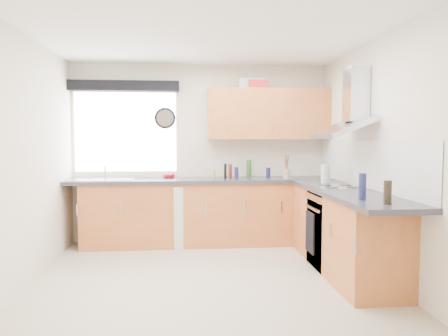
{
  "coord_description": "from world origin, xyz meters",
  "views": [
    {
      "loc": [
        -0.24,
        -4.45,
        1.47
      ],
      "look_at": [
        0.25,
        0.85,
        1.1
      ],
      "focal_mm": 35.0,
      "sensor_mm": 36.0,
      "label": 1
    }
  ],
  "objects": [
    {
      "name": "window_blind",
      "position": [
        -1.05,
        1.7,
        2.18
      ],
      "size": [
        1.5,
        0.18,
        0.14
      ],
      "primitive_type": "cube",
      "color": "black",
      "rests_on": "wall_back"
    },
    {
      "name": "tomato_cluster",
      "position": [
        -0.45,
        1.65,
        0.94
      ],
      "size": [
        0.16,
        0.16,
        0.06
      ],
      "primitive_type": null,
      "rotation": [
        0.0,
        0.0,
        -0.13
      ],
      "color": "#9F0D11",
      "rests_on": "worktop_back"
    },
    {
      "name": "base_cab_corner",
      "position": [
        1.5,
        1.5,
        0.43
      ],
      "size": [
        0.6,
        0.6,
        0.86
      ],
      "primitive_type": "cube",
      "color": "#AE5C2D",
      "rests_on": "ground_plane"
    },
    {
      "name": "window",
      "position": [
        -1.05,
        1.79,
        1.55
      ],
      "size": [
        1.4,
        0.02,
        1.1
      ],
      "primitive_type": "cube",
      "color": "silver",
      "rests_on": "wall_back"
    },
    {
      "name": "sink",
      "position": [
        -1.33,
        1.5,
        0.95
      ],
      "size": [
        0.84,
        0.46,
        0.1
      ],
      "primitive_type": null,
      "color": "silver",
      "rests_on": "worktop_back"
    },
    {
      "name": "hob_plate",
      "position": [
        1.5,
        0.3,
        0.92
      ],
      "size": [
        0.52,
        0.52,
        0.01
      ],
      "primitive_type": "cube",
      "color": "silver",
      "rests_on": "worktop_right"
    },
    {
      "name": "oven",
      "position": [
        1.5,
        0.3,
        0.42
      ],
      "size": [
        0.56,
        0.58,
        0.85
      ],
      "primitive_type": "cube",
      "color": "black",
      "rests_on": "ground_plane"
    },
    {
      "name": "storage_box",
      "position": [
        0.79,
        1.62,
        2.21
      ],
      "size": [
        0.27,
        0.23,
        0.12
      ],
      "primitive_type": "cube",
      "rotation": [
        0.0,
        0.0,
        -0.07
      ],
      "color": "red",
      "rests_on": "upper_cabinets"
    },
    {
      "name": "wall_back",
      "position": [
        0.0,
        1.8,
        1.25
      ],
      "size": [
        3.6,
        0.02,
        2.5
      ],
      "primitive_type": "cube",
      "color": "silver",
      "rests_on": "ground_plane"
    },
    {
      "name": "upper_cabinets",
      "position": [
        0.95,
        1.62,
        1.8
      ],
      "size": [
        1.7,
        0.35,
        0.7
      ],
      "primitive_type": "cube",
      "color": "#AE5C2D",
      "rests_on": "wall_back"
    },
    {
      "name": "splashback",
      "position": [
        1.79,
        0.3,
        1.18
      ],
      "size": [
        0.01,
        3.0,
        0.54
      ],
      "primitive_type": "cube",
      "color": "white",
      "rests_on": "wall_right"
    },
    {
      "name": "bottle_0",
      "position": [
        1.47,
        -0.94,
        1.01
      ],
      "size": [
        0.07,
        0.07,
        0.2
      ],
      "primitive_type": "cylinder",
      "color": "black",
      "rests_on": "worktop_right"
    },
    {
      "name": "jar_0",
      "position": [
        0.17,
        1.45,
        0.98
      ],
      "size": [
        0.05,
        0.05,
        0.13
      ],
      "primitive_type": "cylinder",
      "color": "olive",
      "rests_on": "worktop_back"
    },
    {
      "name": "wall_clock",
      "position": [
        -0.5,
        1.76,
        1.75
      ],
      "size": [
        0.3,
        0.04,
        0.3
      ],
      "primitive_type": "cylinder",
      "rotation": [
        1.57,
        0.0,
        0.0
      ],
      "color": "black",
      "rests_on": "wall_back"
    },
    {
      "name": "base_cab_back",
      "position": [
        -0.1,
        1.51,
        0.43
      ],
      "size": [
        3.0,
        0.58,
        0.86
      ],
      "primitive_type": "cube",
      "color": "#AE5C2D",
      "rests_on": "ground_plane"
    },
    {
      "name": "wall_right",
      "position": [
        1.8,
        0.0,
        1.25
      ],
      "size": [
        0.02,
        3.6,
        2.5
      ],
      "primitive_type": "cube",
      "color": "silver",
      "rests_on": "ground_plane"
    },
    {
      "name": "washing_machine",
      "position": [
        -0.15,
        1.52,
        0.41
      ],
      "size": [
        0.66,
        0.65,
        0.83
      ],
      "primitive_type": "cube",
      "rotation": [
        0.0,
        0.0,
        0.2
      ],
      "color": "silver",
      "rests_on": "ground_plane"
    },
    {
      "name": "kitchen_roll",
      "position": [
        1.51,
        0.8,
        1.03
      ],
      "size": [
        0.12,
        0.12,
        0.23
      ],
      "primitive_type": "cylinder",
      "rotation": [
        0.0,
        0.0,
        0.16
      ],
      "color": "silver",
      "rests_on": "worktop_right"
    },
    {
      "name": "ground_plane",
      "position": [
        0.0,
        0.0,
        0.0
      ],
      "size": [
        3.6,
        3.6,
        0.0
      ],
      "primitive_type": "plane",
      "color": "beige"
    },
    {
      "name": "base_cab_right",
      "position": [
        1.51,
        0.15,
        0.43
      ],
      "size": [
        0.58,
        2.1,
        0.86
      ],
      "primitive_type": "cube",
      "color": "#AE5C2D",
      "rests_on": "ground_plane"
    },
    {
      "name": "extractor_hood",
      "position": [
        1.6,
        0.3,
        1.77
      ],
      "size": [
        0.52,
        0.78,
        0.66
      ],
      "primitive_type": null,
      "color": "silver",
      "rests_on": "wall_right"
    },
    {
      "name": "ceiling",
      "position": [
        0.0,
        0.0,
        2.5
      ],
      "size": [
        3.6,
        3.6,
        0.02
      ],
      "primitive_type": "cube",
      "color": "white",
      "rests_on": "wall_back"
    },
    {
      "name": "wall_left",
      "position": [
        -1.8,
        0.0,
        1.25
      ],
      "size": [
        0.02,
        3.6,
        2.5
      ],
      "primitive_type": "cube",
      "color": "silver",
      "rests_on": "ground_plane"
    },
    {
      "name": "worktop_back",
      "position": [
        0.0,
        1.5,
        0.89
      ],
      "size": [
        3.6,
        0.62,
        0.05
      ],
      "primitive_type": "cube",
      "color": "#2B2A32",
      "rests_on": "base_cab_back"
    },
    {
      "name": "bottle_1",
      "position": [
        1.36,
        -0.67,
        1.03
      ],
      "size": [
        0.07,
        0.07,
        0.24
      ],
      "primitive_type": "cylinder",
      "color": "navy",
      "rests_on": "worktop_right"
    },
    {
      "name": "casserole",
      "position": [
        0.72,
        1.72,
        2.22
      ],
      "size": [
        0.38,
        0.29,
        0.15
      ],
      "primitive_type": "cube",
      "rotation": [
        0.0,
        0.0,
        -0.12
      ],
      "color": "silver",
      "rests_on": "upper_cabinets"
    },
    {
      "name": "jar_3",
      "position": [
        0.48,
        1.45,
        0.99
      ],
      "size": [
        0.06,
        0.06,
        0.16
      ],
      "primitive_type": "cylinder",
      "color": "#1D1853",
      "rests_on": "worktop_back"
    },
    {
      "name": "jar_2",
      "position": [
        0.32,
        1.38,
        1.02
      ],
      "size": [
        0.04,
        0.04,
        0.21
      ],
      "primitive_type": "cylinder",
      "color": "black",
      "rests_on": "worktop_back"
    },
    {
      "name": "jar_1",
      "position": [
        0.4,
        1.52,
        1.01
      ],
      "size": [
        0.05,
        0.05,
        0.19
      ],
      "primitive_type": "cylinder",
      "color": "maroon",
      "rests_on": "worktop_back"
    },
    {
      "name": "wall_front",
      "position": [
        0.0,
        -1.8,
        1.25
      ],
      "size": [
        3.6,
        0.02,
        2.5
      ],
      "primitive_type": "cube",
      "color": "silver",
      "rests_on": "ground_plane"
    },
    {
      "name": "worktop_right",
      "position": [
        1.5,
        0.0,
        0.89
      ],
      "size": [
        0.62,
        2.42,
        0.05
      ],
      "primitive_type": "cube",
      "color": "#2B2A32",
      "rests_on": "base_cab_right"
    },
    {
      "name": "jar_5",
      "position": [
        0.68,
        1.66,
        1.03
      ],
      "size": [
        0.07,
        0.07,
        0.24
      ],
      "primitive_type": "cylinder",
      "color": "#29591F",
      "rests_on": "worktop_back"
    },
    {
      "name": "jar_4",
      "position": [
        0.94,
        1.56,
        0.98
      ],
      "size": [
        0.06,
        0.06,
        0.14
      ],
      "primitive_type": "cylinder",
      "color": "#17174F",
      "rests_on": "worktop_back"
    },
    {
      "name": "utensil_pot",
      "position": [
        1.15,
        1.35,
        0.98
      ],
      "size": [
        0.12,
        0.12,
        0.14
      ],
      "primitive_type": "cylinder",
      "rotation": [
        0.0,
        0.0,
        -0.34
      ],
      "color": "gray",
      "rests_on": "worktop_back"
    }
  ]
}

